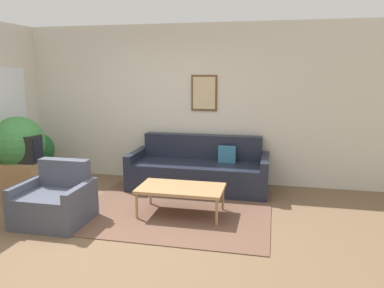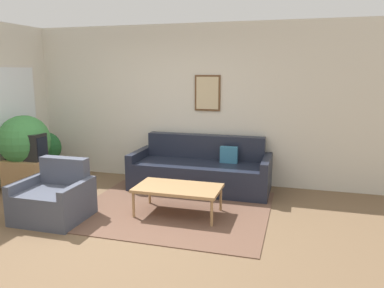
{
  "view_description": "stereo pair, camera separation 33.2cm",
  "coord_description": "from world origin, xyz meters",
  "px_view_note": "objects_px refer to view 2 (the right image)",
  "views": [
    {
      "loc": [
        1.86,
        -3.87,
        1.92
      ],
      "look_at": [
        0.68,
        1.46,
        0.85
      ],
      "focal_mm": 35.0,
      "sensor_mm": 36.0,
      "label": 1
    },
    {
      "loc": [
        2.18,
        -3.79,
        1.92
      ],
      "look_at": [
        0.68,
        1.46,
        0.85
      ],
      "focal_mm": 35.0,
      "sensor_mm": 36.0,
      "label": 2
    }
  ],
  "objects_px": {
    "potted_plant_tall": "(24,142)",
    "tv": "(26,147)",
    "coffee_table": "(178,189)",
    "armchair": "(54,199)",
    "couch": "(201,171)"
  },
  "relations": [
    {
      "from": "tv",
      "to": "armchair",
      "type": "bearing_deg",
      "value": -37.76
    },
    {
      "from": "tv",
      "to": "potted_plant_tall",
      "type": "relative_size",
      "value": 0.5
    },
    {
      "from": "couch",
      "to": "tv",
      "type": "relative_size",
      "value": 3.65
    },
    {
      "from": "tv",
      "to": "potted_plant_tall",
      "type": "height_order",
      "value": "potted_plant_tall"
    },
    {
      "from": "coffee_table",
      "to": "potted_plant_tall",
      "type": "bearing_deg",
      "value": 171.87
    },
    {
      "from": "couch",
      "to": "armchair",
      "type": "height_order",
      "value": "couch"
    },
    {
      "from": "coffee_table",
      "to": "armchair",
      "type": "height_order",
      "value": "armchair"
    },
    {
      "from": "potted_plant_tall",
      "to": "coffee_table",
      "type": "bearing_deg",
      "value": -8.13
    },
    {
      "from": "potted_plant_tall",
      "to": "armchair",
      "type": "bearing_deg",
      "value": -38.49
    },
    {
      "from": "couch",
      "to": "armchair",
      "type": "distance_m",
      "value": 2.34
    },
    {
      "from": "armchair",
      "to": "coffee_table",
      "type": "bearing_deg",
      "value": 1.15
    },
    {
      "from": "couch",
      "to": "tv",
      "type": "xyz_separation_m",
      "value": [
        -2.63,
        -0.92,
        0.44
      ]
    },
    {
      "from": "coffee_table",
      "to": "tv",
      "type": "xyz_separation_m",
      "value": [
        -2.62,
        0.28,
        0.38
      ]
    },
    {
      "from": "potted_plant_tall",
      "to": "tv",
      "type": "bearing_deg",
      "value": -44.71
    },
    {
      "from": "armchair",
      "to": "tv",
      "type": "bearing_deg",
      "value": 122.64
    }
  ]
}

